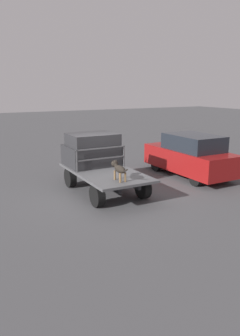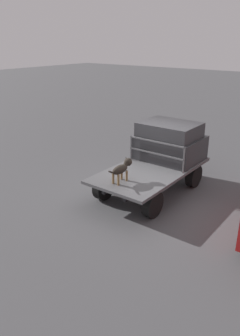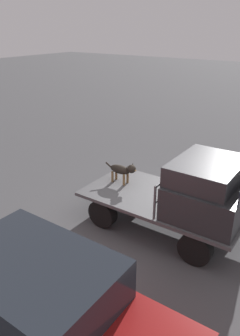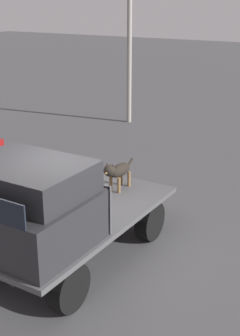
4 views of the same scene
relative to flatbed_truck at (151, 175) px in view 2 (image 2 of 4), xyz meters
name	(u,v)px [view 2 (image 2 of 4)]	position (x,y,z in m)	size (l,w,h in m)	color
ground_plane	(150,192)	(0.00, 0.00, -0.56)	(80.00, 80.00, 0.00)	#474749
flatbed_truck	(151,175)	(0.00, 0.00, 0.00)	(3.78, 1.95, 0.76)	black
truck_cab	(170,142)	(1.04, 0.00, 0.75)	(1.52, 1.83, 1.16)	#28282B
truck_headboard	(156,150)	(0.25, 0.00, 0.70)	(0.04, 1.83, 0.76)	#4C4C4F
dog	(122,168)	(-1.22, 0.11, 0.57)	(0.95, 0.23, 0.60)	brown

